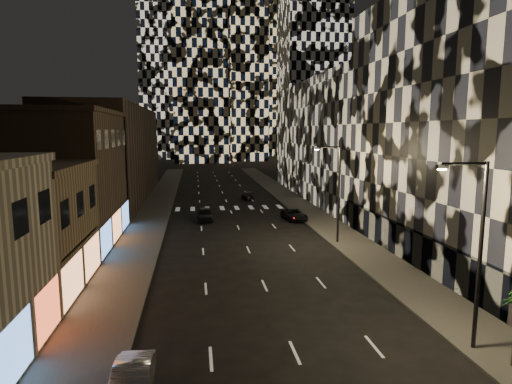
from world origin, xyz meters
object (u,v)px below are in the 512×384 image
object	(u,v)px
streetlight_near	(476,243)
car_silver_parked	(131,383)
streetlight_far	(336,187)
car_dark_rightlane	(294,215)
car_dark_midlane	(205,214)
car_dark_oncoming	(248,195)

from	to	relation	value
streetlight_near	car_silver_parked	bearing A→B (deg)	-174.01
streetlight_near	car_silver_parked	distance (m)	16.32
streetlight_near	car_silver_parked	size ratio (longest dim) A/B	2.15
streetlight_far	car_silver_parked	size ratio (longest dim) A/B	2.15
streetlight_far	car_dark_rightlane	world-z (taller)	streetlight_far
streetlight_near	car_dark_midlane	distance (m)	34.54
car_dark_midlane	streetlight_near	bearing A→B (deg)	-69.30
streetlight_far	car_dark_rightlane	bearing A→B (deg)	97.03
car_silver_parked	car_dark_midlane	size ratio (longest dim) A/B	0.94
car_dark_midlane	car_dark_oncoming	size ratio (longest dim) A/B	1.11
car_dark_midlane	car_dark_oncoming	xyz separation A→B (m)	(6.97, 15.16, -0.18)
car_dark_midlane	streetlight_far	bearing A→B (deg)	-45.19
car_dark_midlane	car_silver_parked	bearing A→B (deg)	-95.81
car_dark_rightlane	car_dark_midlane	bearing A→B (deg)	167.06
streetlight_near	streetlight_far	world-z (taller)	same
streetlight_near	car_dark_rightlane	size ratio (longest dim) A/B	1.92
car_silver_parked	car_dark_oncoming	world-z (taller)	car_silver_parked
car_silver_parked	car_dark_oncoming	xyz separation A→B (m)	(10.67, 48.91, -0.11)
car_silver_parked	car_dark_midlane	bearing A→B (deg)	84.64
streetlight_near	car_silver_parked	world-z (taller)	streetlight_near
streetlight_far	car_silver_parked	world-z (taller)	streetlight_far
streetlight_far	car_dark_rightlane	xyz separation A→B (m)	(-1.35, 10.98, -4.70)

